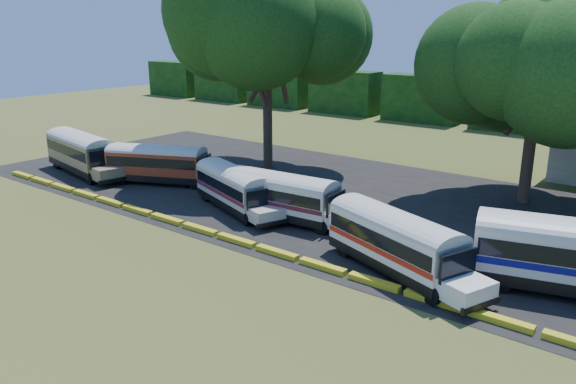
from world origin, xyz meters
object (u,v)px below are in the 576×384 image
Objects in this scene: bus_beige at (82,151)px; tree_west at (267,21)px; bus_cream_west at (235,186)px; bus_white_red at (397,239)px; bus_red at (159,162)px.

bus_beige is 18.81m from tree_west.
bus_beige reaches higher than bus_cream_west.
tree_west reaches higher than bus_white_red.
bus_red is 14.48m from tree_west.
bus_beige is 16.86m from bus_cream_west.
bus_red is 1.05× the size of bus_cream_west.
bus_red is (7.63, 1.88, -0.20)m from bus_beige.
tree_west reaches higher than bus_cream_west.
bus_red is at bearing 24.20° from bus_beige.
bus_red reaches higher than bus_cream_west.
bus_white_red is at bearing 6.81° from bus_beige.
bus_white_red is 25.50m from tree_west.
tree_west is at bearing 45.42° from bus_red.
bus_red is at bearing -110.19° from tree_west.
bus_cream_west is (9.22, -1.24, -0.12)m from bus_red.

